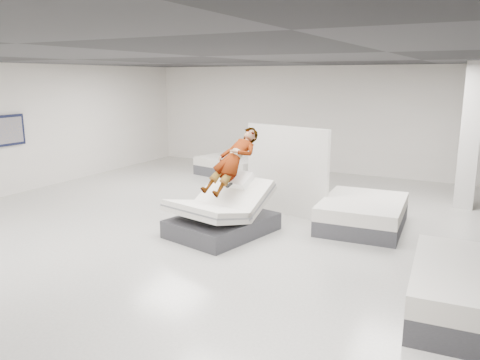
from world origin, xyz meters
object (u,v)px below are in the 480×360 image
Objects in this scene: remote at (229,185)px; person at (233,171)px; flat_bed_left_far at (234,166)px; divider_panel at (286,171)px; hero_bed at (222,215)px; column at (470,136)px; wall_poster at (7,131)px; flat_bed_right_far at (363,213)px.

person is at bearing 122.15° from remote.
divider_panel is at bearing -45.99° from flat_bed_left_far.
hero_bed is 0.66× the size of column.
column reaches higher than flat_bed_left_far.
wall_poster is at bearing -158.07° from column.
flat_bed_left_far is at bearing 52.19° from wall_poster.
divider_panel is at bearing 84.59° from person.
person reaches higher than hero_bed.
flat_bed_right_far is at bearing 52.61° from remote.
person is 2.67m from flat_bed_right_far.
column is (3.67, 4.18, 0.63)m from remote.
flat_bed_left_far is at bearing 145.41° from flat_bed_right_far.
hero_bed is 1.02× the size of divider_panel.
column is (3.34, 2.32, 0.66)m from divider_panel.
hero_bed is 2.21× the size of wall_poster.
hero_bed is at bearing -63.50° from flat_bed_left_far.
person is 0.45m from remote.
column is at bearing 49.60° from divider_panel.
hero_bed is at bearing -0.95° from wall_poster.
flat_bed_left_far is at bearing 130.27° from remote.
column is 10.71m from wall_poster.
column is (3.81, 3.79, 0.45)m from person.
wall_poster is (-6.59, -1.68, 0.66)m from divider_panel.
divider_panel is 0.94× the size of flat_bed_left_far.
hero_bed is 1.95m from divider_panel.
remote is at bearing -57.85° from person.
column reaches higher than remote.
wall_poster is (-8.27, -1.53, 1.33)m from flat_bed_right_far.
flat_bed_left_far is at bearing 173.53° from column.
hero_bed is 5.78m from column.
flat_bed_right_far is (1.69, -0.15, -0.66)m from divider_panel.
hero_bed is 5.38m from flat_bed_left_far.
remote is 0.07× the size of divider_panel.
flat_bed_right_far is at bearing 10.46° from wall_poster.
flat_bed_left_far is 6.11m from wall_poster.
remote reaches higher than flat_bed_left_far.
remote is at bearing -85.17° from divider_panel.
person is 11.36× the size of remote.
remote is 6.30m from wall_poster.
hero_bed is at bearing 170.50° from remote.
person is at bearing -61.32° from flat_bed_left_far.
person is at bearing -135.13° from column.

